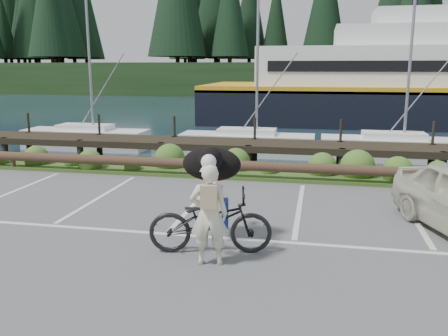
# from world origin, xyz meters

# --- Properties ---
(ground) EXTENTS (72.00, 72.00, 0.00)m
(ground) POSITION_xyz_m (0.00, 0.00, 0.00)
(ground) COLOR #535355
(harbor_backdrop) EXTENTS (170.00, 160.00, 30.00)m
(harbor_backdrop) POSITION_xyz_m (0.40, 78.42, -0.00)
(harbor_backdrop) COLOR #172A38
(harbor_backdrop) RESTS_ON ground
(vegetation_strip) EXTENTS (34.00, 1.60, 0.10)m
(vegetation_strip) POSITION_xyz_m (0.00, 5.30, 0.05)
(vegetation_strip) COLOR #3D5B21
(vegetation_strip) RESTS_ON ground
(log_rail) EXTENTS (32.00, 0.30, 0.60)m
(log_rail) POSITION_xyz_m (0.00, 4.60, 0.00)
(log_rail) COLOR #443021
(log_rail) RESTS_ON ground
(bicycle) EXTENTS (2.37, 1.19, 1.19)m
(bicycle) POSITION_xyz_m (1.10, -1.16, 0.59)
(bicycle) COLOR black
(bicycle) RESTS_ON ground
(cyclist) EXTENTS (0.72, 0.54, 1.80)m
(cyclist) POSITION_xyz_m (1.20, -1.68, 0.90)
(cyclist) COLOR #E6E6C3
(cyclist) RESTS_ON ground
(dog) EXTENTS (0.77, 1.25, 0.67)m
(dog) POSITION_xyz_m (0.97, -0.44, 1.52)
(dog) COLOR black
(dog) RESTS_ON bicycle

